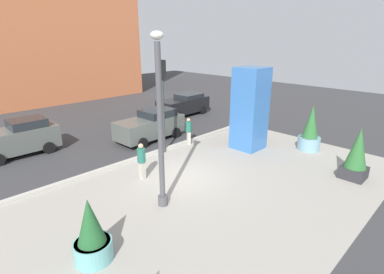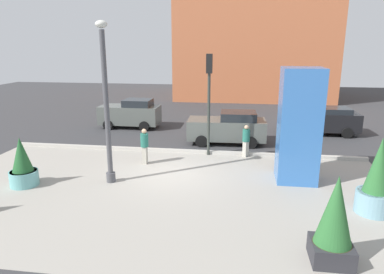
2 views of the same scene
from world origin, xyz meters
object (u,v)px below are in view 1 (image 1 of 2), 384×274
Objects in this scene: potted_plant_by_pillar at (92,235)px; pedestrian_crossing at (189,130)px; car_curb_east at (184,104)px; traffic_light_far_side at (163,93)px; car_intersection at (19,138)px; pedestrian_on_sidewalk at (141,160)px; potted_plant_curbside at (357,155)px; art_pillar_blue at (250,109)px; lamp_post at (160,129)px; car_curb_west at (151,125)px; potted_plant_near_right at (310,132)px.

pedestrian_crossing is (8.61, 4.94, 0.05)m from potted_plant_by_pillar.
car_curb_east is (13.21, 10.18, 0.04)m from potted_plant_by_pillar.
traffic_light_far_side is 1.10× the size of car_curb_east.
potted_plant_by_pillar is 0.39× the size of traffic_light_far_side.
potted_plant_by_pillar is 0.50× the size of car_intersection.
potted_plant_by_pillar is 5.11m from pedestrian_on_sidewalk.
potted_plant_curbside is 1.47× the size of pedestrian_crossing.
pedestrian_crossing is at bearing -131.30° from car_curb_east.
art_pillar_blue is at bearing -8.97° from pedestrian_on_sidewalk.
potted_plant_by_pillar reaches higher than pedestrian_on_sidewalk.
traffic_light_far_side is 3.11× the size of pedestrian_crossing.
car_curb_west is at bearing 55.60° from lamp_post.
art_pillar_blue is at bearing -59.80° from car_curb_west.
art_pillar_blue is 1.77× the size of potted_plant_near_right.
traffic_light_far_side is 3.05m from pedestrian_crossing.
car_curb_west is 2.59× the size of pedestrian_on_sidewalk.
lamp_post is 3.24m from pedestrian_on_sidewalk.
art_pillar_blue is 3.71m from pedestrian_crossing.
car_curb_east is (6.45, 5.21, -2.44)m from traffic_light_far_side.
potted_plant_by_pillar is 9.93m from pedestrian_crossing.
pedestrian_crossing is at bearing -34.79° from car_intersection.
car_intersection is at bearing 155.99° from car_curb_west.
lamp_post is 1.26× the size of traffic_light_far_side.
art_pillar_blue is at bearing -54.59° from pedestrian_crossing.
lamp_post is 5.44m from traffic_light_far_side.
traffic_light_far_side is (-6.00, 5.44, 2.25)m from potted_plant_near_right.
traffic_light_far_side is 8.65m from car_curb_east.
potted_plant_by_pillar is 10.53m from car_curb_west.
car_curb_west reaches higher than pedestrian_crossing.
potted_plant_by_pillar is 11.29m from potted_plant_curbside.
car_curb_west is 2.52m from pedestrian_crossing.
art_pillar_blue reaches higher than car_curb_west.
pedestrian_on_sidewalk is at bearing 135.39° from potted_plant_curbside.
pedestrian_crossing is at bearing -66.94° from car_curb_west.
car_curb_west is 5.46m from pedestrian_on_sidewalk.
car_curb_west is at bearing -152.40° from car_curb_east.
potted_plant_near_right is 9.28m from car_curb_west.
pedestrian_crossing is at bearing 125.41° from art_pillar_blue.
pedestrian_crossing is (-1.99, 2.80, -1.39)m from art_pillar_blue.
pedestrian_crossing is (7.52, -5.23, -0.06)m from car_intersection.
potted_plant_curbside is (7.50, -4.31, -1.91)m from lamp_post.
potted_plant_by_pillar reaches higher than car_curb_east.
potted_plant_curbside is at bearing -73.86° from car_curb_west.
potted_plant_near_right is at bearing -92.42° from car_curb_east.
traffic_light_far_side reaches higher than car_curb_east.
potted_plant_near_right is 10.66m from car_curb_east.
pedestrian_crossing is at bearing 29.84° from potted_plant_by_pillar.
potted_plant_curbside is at bearing -88.71° from art_pillar_blue.
car_curb_east is 2.82× the size of pedestrian_crossing.
car_curb_west is at bearing 113.06° from pedestrian_crossing.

